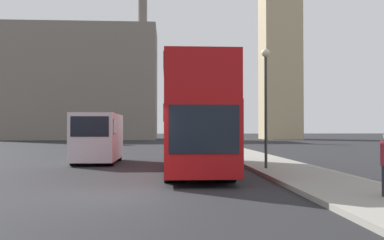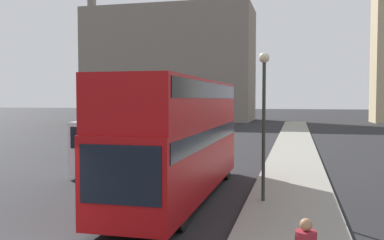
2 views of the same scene
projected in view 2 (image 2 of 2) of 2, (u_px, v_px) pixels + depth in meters
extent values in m
cube|color=slate|center=(170.00, 65.00, 73.99)|extent=(28.40, 12.20, 19.04)
cube|color=#A80F11|center=(180.00, 157.00, 15.93)|extent=(2.43, 11.21, 2.48)
cube|color=#A80F11|center=(180.00, 102.00, 15.83)|extent=(2.43, 10.99, 1.60)
cube|color=black|center=(180.00, 135.00, 15.89)|extent=(2.47, 10.76, 0.55)
cube|color=black|center=(180.00, 91.00, 15.81)|extent=(2.47, 10.54, 0.55)
cube|color=black|center=(120.00, 175.00, 10.46)|extent=(2.14, 0.03, 1.49)
cylinder|color=black|center=(115.00, 208.00, 12.38)|extent=(0.68, 1.03, 1.03)
cylinder|color=black|center=(173.00, 212.00, 11.97)|extent=(0.68, 1.03, 1.03)
cylinder|color=black|center=(184.00, 167.00, 20.00)|extent=(0.68, 1.03, 1.03)
cylinder|color=black|center=(221.00, 168.00, 19.58)|extent=(0.68, 1.03, 1.03)
cube|color=silver|center=(113.00, 144.00, 21.53)|extent=(2.13, 5.02, 2.44)
cube|color=black|center=(89.00, 138.00, 19.06)|extent=(1.81, 0.02, 0.98)
cube|color=black|center=(98.00, 136.00, 19.92)|extent=(2.16, 0.90, 0.78)
cylinder|color=black|center=(82.00, 170.00, 20.12)|extent=(0.53, 0.68, 0.68)
cylinder|color=black|center=(113.00, 171.00, 19.74)|extent=(0.53, 0.68, 0.68)
cylinder|color=black|center=(112.00, 160.00, 23.43)|extent=(0.53, 0.68, 0.68)
cylinder|color=black|center=(140.00, 161.00, 23.05)|extent=(0.53, 0.68, 0.68)
sphere|color=#9E704C|center=(306.00, 225.00, 6.96)|extent=(0.21, 0.21, 0.21)
cylinder|color=#2D332D|center=(264.00, 132.00, 14.71)|extent=(0.12, 0.12, 4.76)
sphere|color=beige|center=(264.00, 58.00, 14.59)|extent=(0.36, 0.36, 0.36)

